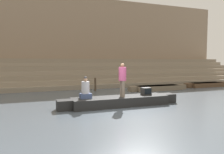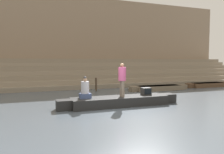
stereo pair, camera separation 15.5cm
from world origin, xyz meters
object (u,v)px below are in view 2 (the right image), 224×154
rowboat_main (120,101)px  moored_boat_distant (207,85)px  person_rowing (85,90)px  moored_boat_shore (159,88)px  tv_set (146,91)px  mooring_post (96,84)px  person_standing (122,78)px

rowboat_main → moored_boat_distant: bearing=26.4°
person_rowing → moored_boat_shore: person_rowing is taller
rowboat_main → moored_boat_distant: (10.21, 4.91, -0.05)m
person_rowing → moored_boat_distant: person_rowing is taller
rowboat_main → tv_set: bearing=5.9°
rowboat_main → mooring_post: (0.33, 5.60, 0.25)m
moored_boat_shore → person_standing: bearing=-141.8°
mooring_post → rowboat_main: bearing=-93.4°
moored_boat_distant → person_standing: bearing=-153.9°
person_standing → mooring_post: bearing=76.4°
moored_boat_distant → tv_set: bearing=-151.4°
tv_set → person_standing: bearing=-175.2°
person_rowing → person_standing: bearing=6.9°
rowboat_main → mooring_post: mooring_post is taller
mooring_post → person_rowing: bearing=-110.8°
person_rowing → rowboat_main: bearing=10.3°
mooring_post → person_standing: bearing=-92.7°
rowboat_main → person_standing: person_standing is taller
rowboat_main → person_rowing: person_rowing is taller
moored_boat_shore → mooring_post: size_ratio=4.88×
rowboat_main → tv_set: (1.54, 0.14, 0.40)m
tv_set → mooring_post: size_ratio=0.46×
person_rowing → mooring_post: bearing=82.5°
person_standing → moored_boat_shore: person_standing is taller
person_standing → moored_boat_shore: (4.97, 4.56, -1.23)m
moored_boat_distant → moored_boat_shore: bearing=-175.1°
moored_boat_shore → mooring_post: 4.85m
moored_boat_distant → mooring_post: size_ratio=4.32×
moored_boat_distant → mooring_post: 9.91m
rowboat_main → person_standing: bearing=-61.7°
mooring_post → tv_set: bearing=-77.5°
tv_set → moored_boat_distant: tv_set is taller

